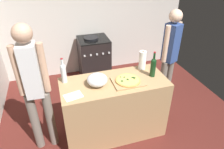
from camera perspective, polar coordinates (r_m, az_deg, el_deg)
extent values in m
cube|color=#511E19|center=(3.70, -1.19, -8.66)|extent=(4.16, 3.32, 0.02)
cube|color=beige|center=(4.35, -6.78, 16.86)|extent=(4.16, 0.10, 2.60)
cube|color=tan|center=(2.94, 0.58, -9.34)|extent=(1.41, 0.62, 0.90)
cube|color=tan|center=(2.66, 4.48, -1.98)|extent=(0.40, 0.32, 0.02)
cylinder|color=tan|center=(2.65, 4.49, -1.63)|extent=(0.33, 0.33, 0.02)
cylinder|color=#EAC660|center=(2.64, 4.50, -1.43)|extent=(0.29, 0.29, 0.00)
cylinder|color=#335926|center=(2.66, 6.29, -1.14)|extent=(0.02, 0.02, 0.01)
cylinder|color=#335926|center=(2.68, 6.29, -0.95)|extent=(0.03, 0.03, 0.01)
cylinder|color=#335926|center=(2.64, 4.34, -1.32)|extent=(0.03, 0.03, 0.01)
cylinder|color=#335926|center=(2.68, 3.45, -0.75)|extent=(0.02, 0.02, 0.01)
cylinder|color=#335926|center=(2.68, 5.81, -0.84)|extent=(0.03, 0.03, 0.01)
cylinder|color=#335926|center=(2.60, 2.84, -1.84)|extent=(0.03, 0.03, 0.01)
cylinder|color=#335926|center=(2.63, 4.50, -1.45)|extent=(0.02, 0.02, 0.01)
cylinder|color=#335926|center=(2.68, 2.37, -0.69)|extent=(0.02, 0.02, 0.01)
cylinder|color=#B2B2B7|center=(2.60, -4.07, -2.90)|extent=(0.11, 0.11, 0.01)
ellipsoid|color=silver|center=(2.56, -4.14, -1.48)|extent=(0.26, 0.26, 0.16)
cylinder|color=white|center=(2.94, 8.53, 4.00)|extent=(0.10, 0.10, 0.27)
cylinder|color=#997551|center=(2.94, 8.53, 4.04)|extent=(0.03, 0.03, 0.27)
cylinder|color=silver|center=(2.68, -13.36, 0.02)|extent=(0.07, 0.07, 0.23)
sphere|color=silver|center=(2.62, -13.66, 2.14)|extent=(0.07, 0.07, 0.07)
cylinder|color=silver|center=(2.59, -13.83, 3.36)|extent=(0.03, 0.03, 0.08)
cylinder|color=maroon|center=(2.57, -13.96, 4.30)|extent=(0.03, 0.03, 0.01)
cylinder|color=#143819|center=(2.79, 11.38, 1.61)|extent=(0.07, 0.07, 0.23)
sphere|color=#143819|center=(2.74, 11.62, 3.66)|extent=(0.07, 0.07, 0.07)
cylinder|color=#143819|center=(2.70, 11.78, 5.01)|extent=(0.03, 0.03, 0.10)
cylinder|color=maroon|center=(2.68, 11.91, 6.09)|extent=(0.03, 0.03, 0.01)
cube|color=white|center=(2.46, -10.79, -5.93)|extent=(0.24, 0.19, 0.00)
cube|color=black|center=(4.28, -5.02, 4.31)|extent=(0.60, 0.56, 0.87)
cube|color=black|center=(4.10, -5.30, 9.84)|extent=(0.60, 0.56, 0.02)
cylinder|color=silver|center=(3.88, -7.68, 5.16)|extent=(0.04, 0.02, 0.04)
cylinder|color=silver|center=(3.90, -5.95, 5.40)|extent=(0.04, 0.02, 0.04)
cylinder|color=silver|center=(3.92, -4.23, 5.64)|extent=(0.04, 0.02, 0.04)
cylinder|color=silver|center=(3.95, -2.53, 5.87)|extent=(0.04, 0.02, 0.04)
cylinder|color=silver|center=(3.98, -0.85, 6.09)|extent=(0.04, 0.02, 0.04)
cylinder|color=black|center=(4.07, -5.91, 10.09)|extent=(0.28, 0.28, 0.04)
cylinder|color=slate|center=(2.93, -20.71, -12.40)|extent=(0.11, 0.11, 0.87)
cylinder|color=slate|center=(2.90, -16.86, -12.00)|extent=(0.11, 0.11, 0.87)
cube|color=silver|center=(2.48, -21.74, 0.87)|extent=(0.20, 0.21, 0.65)
cylinder|color=tan|center=(2.50, -25.01, 0.75)|extent=(0.08, 0.08, 0.62)
cylinder|color=tan|center=(2.45, -18.55, 1.64)|extent=(0.08, 0.08, 0.62)
sphere|color=tan|center=(2.30, -23.92, 10.55)|extent=(0.21, 0.21, 0.21)
cylinder|color=slate|center=(3.75, 15.47, -1.44)|extent=(0.11, 0.11, 0.82)
cylinder|color=slate|center=(3.63, 13.86, -2.37)|extent=(0.11, 0.11, 0.82)
cube|color=#334C8C|center=(3.36, 16.31, 8.46)|extent=(0.25, 0.26, 0.62)
cylinder|color=beige|center=(3.47, 17.72, 9.20)|extent=(0.08, 0.08, 0.59)
cylinder|color=beige|center=(3.25, 14.88, 8.17)|extent=(0.08, 0.08, 0.59)
sphere|color=beige|center=(3.23, 17.44, 15.38)|extent=(0.20, 0.20, 0.20)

